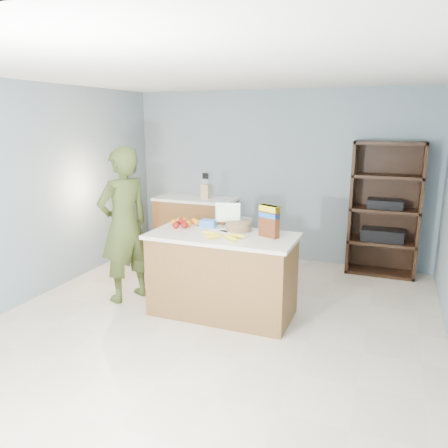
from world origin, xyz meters
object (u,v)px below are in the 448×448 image
(person, at_px, (124,225))
(tv, at_px, (228,213))
(shelving_unit, at_px, (385,211))
(cereal_box, at_px, (269,219))
(counter_peninsula, at_px, (222,278))

(person, height_order, tv, person)
(shelving_unit, height_order, cereal_box, shelving_unit)
(counter_peninsula, bearing_deg, cereal_box, 9.18)
(shelving_unit, relative_size, person, 1.01)
(tv, relative_size, cereal_box, 0.86)
(shelving_unit, relative_size, tv, 6.38)
(person, height_order, cereal_box, person)
(shelving_unit, bearing_deg, person, -143.04)
(counter_peninsula, bearing_deg, shelving_unit, 52.89)
(counter_peninsula, height_order, person, person)
(counter_peninsula, xyz_separation_m, tv, (-0.05, 0.30, 0.64))
(tv, height_order, cereal_box, cereal_box)
(person, relative_size, cereal_box, 5.45)
(person, relative_size, tv, 6.35)
(shelving_unit, height_order, person, shelving_unit)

